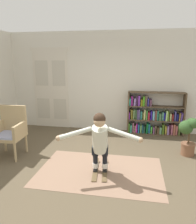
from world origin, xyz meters
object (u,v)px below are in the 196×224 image
at_px(wicker_chair, 10,130).
at_px(person_skier, 100,138).
at_px(bookshelf, 153,116).
at_px(skis_pair, 100,169).
at_px(potted_plant, 188,133).

height_order(wicker_chair, person_skier, person_skier).
relative_size(bookshelf, wicker_chair, 1.43).
bearing_deg(bookshelf, person_skier, -113.17).
height_order(wicker_chair, skis_pair, wicker_chair).
bearing_deg(wicker_chair, potted_plant, 10.38).
height_order(bookshelf, skis_pair, bookshelf).
distance_m(bookshelf, person_skier, 2.82).
bearing_deg(person_skier, wicker_chair, 165.70).
bearing_deg(potted_plant, skis_pair, -149.11).
relative_size(bookshelf, potted_plant, 1.82).
bearing_deg(wicker_chair, bookshelf, 32.61).
bearing_deg(potted_plant, wicker_chair, -169.62).
xyz_separation_m(wicker_chair, skis_pair, (2.08, -0.37, -0.56)).
height_order(wicker_chair, potted_plant, wicker_chair).
height_order(potted_plant, skis_pair, potted_plant).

